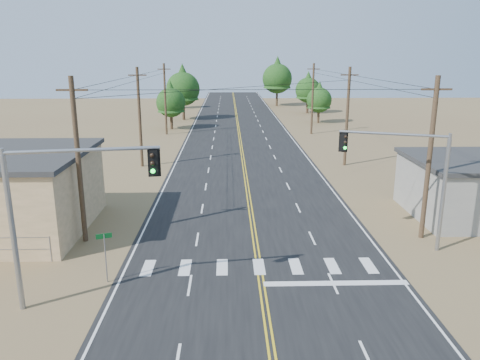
{
  "coord_description": "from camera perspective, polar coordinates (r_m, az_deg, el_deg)",
  "views": [
    {
      "loc": [
        -1.64,
        -15.23,
        11.14
      ],
      "look_at": [
        -0.9,
        13.22,
        3.5
      ],
      "focal_mm": 35.0,
      "sensor_mm": 36.0,
      "label": 1
    }
  ],
  "objects": [
    {
      "name": "tree_right_near",
      "position": [
        80.15,
        9.63,
        9.89
      ],
      "size": [
        4.17,
        4.17,
        6.95
      ],
      "color": "#3F2D1E",
      "rests_on": "ground"
    },
    {
      "name": "street_sign",
      "position": [
        24.45,
        -16.14,
        -8.17
      ],
      "size": [
        0.74,
        0.3,
        2.62
      ],
      "rotation": [
        0.0,
        0.0,
        0.35
      ],
      "color": "gray",
      "rests_on": "ground"
    },
    {
      "name": "utility_pole_right_near",
      "position": [
        30.41,
        22.09,
        2.49
      ],
      "size": [
        1.8,
        0.3,
        10.0
      ],
      "color": "#4C3826",
      "rests_on": "ground"
    },
    {
      "name": "road",
      "position": [
        46.6,
        0.56,
        1.21
      ],
      "size": [
        15.0,
        200.0,
        0.02
      ],
      "primitive_type": "cube",
      "color": "black",
      "rests_on": "ground"
    },
    {
      "name": "tree_left_far",
      "position": [
        102.18,
        -7.52,
        11.0
      ],
      "size": [
        4.11,
        4.11,
        6.85
      ],
      "color": "#3F2D1E",
      "rests_on": "ground"
    },
    {
      "name": "tree_right_far",
      "position": [
        106.44,
        4.57,
        12.58
      ],
      "size": [
        6.55,
        6.55,
        10.92
      ],
      "color": "#3F2D1E",
      "rests_on": "ground"
    },
    {
      "name": "tree_right_mid",
      "position": [
        93.46,
        8.3,
        11.09
      ],
      "size": [
        4.88,
        4.88,
        8.13
      ],
      "color": "#3F2D1E",
      "rests_on": "ground"
    },
    {
      "name": "ground",
      "position": [
        18.94,
        4.03,
        -21.05
      ],
      "size": [
        220.0,
        220.0,
        0.0
      ],
      "primitive_type": "plane",
      "color": "olive",
      "rests_on": "ground"
    },
    {
      "name": "tree_left_mid",
      "position": [
        83.56,
        -6.99,
        11.37
      ],
      "size": [
        5.85,
        5.85,
        9.74
      ],
      "color": "#3F2D1E",
      "rests_on": "ground"
    },
    {
      "name": "utility_pole_right_mid",
      "position": [
        49.13,
        12.94,
        7.61
      ],
      "size": [
        1.8,
        0.3,
        10.0
      ],
      "color": "#4C3826",
      "rests_on": "ground"
    },
    {
      "name": "utility_pole_left_far",
      "position": [
        68.07,
        -9.1,
        9.77
      ],
      "size": [
        1.8,
        0.3,
        10.0
      ],
      "color": "#4C3826",
      "rests_on": "ground"
    },
    {
      "name": "tree_left_near",
      "position": [
        72.98,
        -8.45,
        9.67
      ],
      "size": [
        4.45,
        4.45,
        7.41
      ],
      "color": "#3F2D1E",
      "rests_on": "ground"
    },
    {
      "name": "signal_mast_left",
      "position": [
        21.78,
        -21.52,
        -2.31
      ],
      "size": [
        6.51,
        1.29,
        7.41
      ],
      "rotation": [
        0.0,
        0.0,
        0.16
      ],
      "color": "gray",
      "rests_on": "ground"
    },
    {
      "name": "signal_mast_right",
      "position": [
        28.67,
        20.27,
        1.15
      ],
      "size": [
        5.79,
        2.33,
        6.94
      ],
      "rotation": [
        0.0,
        0.0,
        -0.36
      ],
      "color": "gray",
      "rests_on": "ground"
    },
    {
      "name": "utility_pole_right_far",
      "position": [
        68.58,
        8.84,
        9.82
      ],
      "size": [
        1.8,
        0.3,
        10.0
      ],
      "color": "#4C3826",
      "rests_on": "ground"
    },
    {
      "name": "utility_pole_left_near",
      "position": [
        29.26,
        -19.11,
        2.31
      ],
      "size": [
        1.8,
        0.3,
        10.0
      ],
      "color": "#4C3826",
      "rests_on": "ground"
    },
    {
      "name": "utility_pole_left_mid",
      "position": [
        48.43,
        -12.13,
        7.55
      ],
      "size": [
        1.8,
        0.3,
        10.0
      ],
      "color": "#4C3826",
      "rests_on": "ground"
    }
  ]
}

